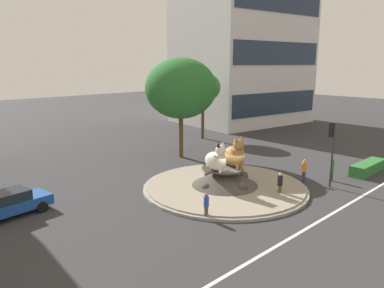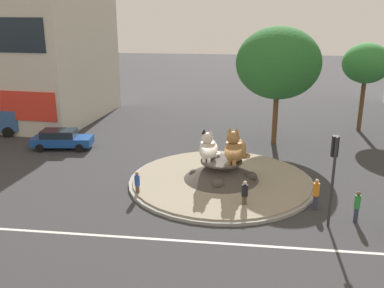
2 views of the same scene
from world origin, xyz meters
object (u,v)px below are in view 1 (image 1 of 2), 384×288
object	(u,v)px
cat_statue_white	(217,160)
pedestrian_orange_shirt	(304,170)
office_tower	(243,7)
pedestrian_blue_shirt	(206,205)
pedestrian_black_shirt	(280,184)
second_tree_near_tower	(203,88)
sedan_on_far_lane	(8,204)
cat_statue_tabby	(235,155)
traffic_light_mast	(332,142)
pedestrian_green_shirt	(332,169)
broadleaf_tree_behind_island	(181,88)

from	to	relation	value
cat_statue_white	pedestrian_orange_shirt	xyz separation A→B (m)	(6.23, -3.21, -1.32)
office_tower	pedestrian_blue_shirt	xyz separation A→B (m)	(-30.07, -22.11, -16.00)
cat_statue_white	pedestrian_black_shirt	xyz separation A→B (m)	(2.36, -3.65, -1.40)
office_tower	second_tree_near_tower	xyz separation A→B (m)	(-13.71, -5.47, -10.82)
sedan_on_far_lane	cat_statue_tabby	bearing A→B (deg)	-28.99
sedan_on_far_lane	traffic_light_mast	bearing A→B (deg)	-35.77
office_tower	pedestrian_green_shirt	world-z (taller)	office_tower
pedestrian_black_shirt	pedestrian_orange_shirt	bearing A→B (deg)	-109.22
traffic_light_mast	pedestrian_black_shirt	distance (m)	5.10
traffic_light_mast	second_tree_near_tower	size ratio (longest dim) A/B	0.61
cat_statue_white	second_tree_near_tower	distance (m)	18.98
pedestrian_orange_shirt	sedan_on_far_lane	xyz separation A→B (m)	(-18.29, 8.56, -0.15)
cat_statue_white	cat_statue_tabby	distance (m)	1.70
cat_statue_white	sedan_on_far_lane	bearing A→B (deg)	-109.20
office_tower	pedestrian_black_shirt	size ratio (longest dim) A/B	20.33
pedestrian_orange_shirt	sedan_on_far_lane	distance (m)	20.20
traffic_light_mast	sedan_on_far_lane	xyz separation A→B (m)	(-18.69, 10.33, -2.51)
broadleaf_tree_behind_island	sedan_on_far_lane	xyz separation A→B (m)	(-16.68, -3.50, -5.73)
broadleaf_tree_behind_island	pedestrian_blue_shirt	xyz separation A→B (m)	(-8.50, -11.69, -5.70)
second_tree_near_tower	pedestrian_green_shirt	xyz separation A→B (m)	(-4.35, -18.28, -5.09)
cat_statue_white	cat_statue_tabby	xyz separation A→B (m)	(1.68, -0.24, 0.09)
broadleaf_tree_behind_island	cat_statue_white	bearing A→B (deg)	-117.53
cat_statue_white	pedestrian_blue_shirt	size ratio (longest dim) A/B	1.35
cat_statue_white	pedestrian_green_shirt	world-z (taller)	cat_statue_white
second_tree_near_tower	pedestrian_green_shirt	size ratio (longest dim) A/B	4.54
second_tree_near_tower	sedan_on_far_lane	size ratio (longest dim) A/B	1.62
cat_statue_white	traffic_light_mast	size ratio (longest dim) A/B	0.45
pedestrian_orange_shirt	sedan_on_far_lane	bearing A→B (deg)	132.88
second_tree_near_tower	pedestrian_orange_shirt	size ratio (longest dim) A/B	4.37
pedestrian_black_shirt	broadleaf_tree_behind_island	bearing A→B (deg)	-35.92
broadleaf_tree_behind_island	pedestrian_black_shirt	xyz separation A→B (m)	(-2.26, -12.50, -5.66)
cat_statue_tabby	pedestrian_black_shirt	size ratio (longest dim) A/B	1.44
cat_statue_tabby	second_tree_near_tower	xyz separation A→B (m)	(10.79, 14.04, 3.66)
second_tree_near_tower	pedestrian_orange_shirt	distance (m)	18.82
pedestrian_green_shirt	sedan_on_far_lane	bearing A→B (deg)	-97.49
cat_statue_tabby	pedestrian_blue_shirt	size ratio (longest dim) A/B	1.52
office_tower	sedan_on_far_lane	world-z (taller)	office_tower
pedestrian_blue_shirt	cat_statue_white	bearing A→B (deg)	-20.00
second_tree_near_tower	cat_statue_tabby	bearing A→B (deg)	-127.54
pedestrian_green_shirt	second_tree_near_tower	bearing A→B (deg)	-174.92
office_tower	sedan_on_far_lane	xyz separation A→B (m)	(-38.24, -13.92, -16.03)
cat_statue_tabby	pedestrian_black_shirt	distance (m)	3.78
traffic_light_mast	pedestrian_blue_shirt	world-z (taller)	traffic_light_mast
cat_statue_tabby	pedestrian_green_shirt	bearing A→B (deg)	72.09
pedestrian_blue_shirt	pedestrian_orange_shirt	world-z (taller)	pedestrian_orange_shirt
office_tower	broadleaf_tree_behind_island	bearing A→B (deg)	-147.23
cat_statue_tabby	pedestrian_orange_shirt	distance (m)	5.62
traffic_light_mast	sedan_on_far_lane	world-z (taller)	traffic_light_mast
pedestrian_orange_shirt	pedestrian_black_shirt	size ratio (longest dim) A/B	1.08
pedestrian_green_shirt	broadleaf_tree_behind_island	bearing A→B (deg)	-146.81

